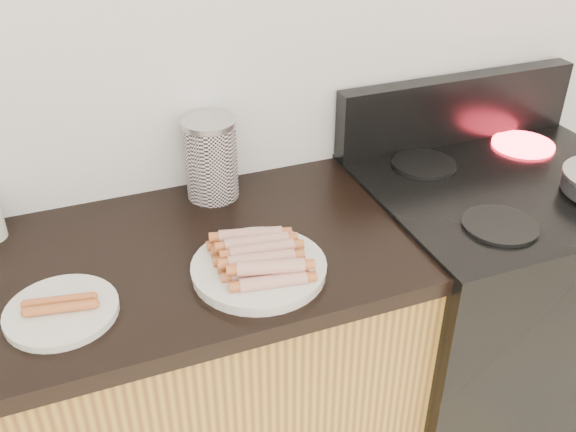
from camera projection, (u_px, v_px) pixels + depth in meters
name	position (u px, v px, depth m)	size (l,w,h in m)	color
wall_back	(186.00, 35.00, 1.52)	(4.00, 0.04, 2.60)	silver
stove	(485.00, 312.00, 1.96)	(0.76, 0.65, 0.91)	black
stove_panel	(457.00, 109.00, 1.89)	(0.76, 0.06, 0.20)	black
burner_near_left	(500.00, 225.00, 1.52)	(0.18, 0.18, 0.01)	black
burner_far_left	(424.00, 164.00, 1.79)	(0.18, 0.18, 0.01)	black
burner_far_right	(523.00, 145.00, 1.90)	(0.18, 0.18, 0.01)	#FF1E2D
main_plate	(259.00, 270.00, 1.39)	(0.29, 0.29, 0.02)	white
side_plate	(62.00, 311.00, 1.27)	(0.22, 0.22, 0.02)	silver
hotdog_pile	(259.00, 256.00, 1.37)	(0.14, 0.22, 0.06)	#943431
plain_sausages	(60.00, 304.00, 1.26)	(0.13, 0.07, 0.02)	#C77548
canister	(211.00, 158.00, 1.62)	(0.14, 0.14, 0.21)	white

